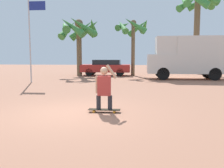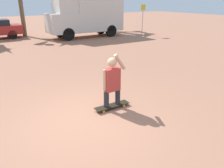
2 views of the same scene
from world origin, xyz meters
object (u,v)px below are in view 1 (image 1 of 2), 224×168
object	(u,v)px
palm_tree_far_left	(79,30)
flagpole	(31,33)
camper_van	(189,56)
skateboard	(104,110)
palm_tree_center_background	(133,29)
person_skateboarder	(104,86)
palm_tree_near_van	(197,7)
parked_car_red	(106,67)

from	to	relation	value
palm_tree_far_left	flagpole	bearing A→B (deg)	-107.76
camper_van	palm_tree_far_left	size ratio (longest dim) A/B	1.15
skateboard	palm_tree_far_left	bearing A→B (deg)	106.15
camper_van	flagpole	bearing A→B (deg)	-162.16
palm_tree_center_background	palm_tree_far_left	size ratio (longest dim) A/B	1.00
skateboard	palm_tree_far_left	distance (m)	15.02
person_skateboarder	palm_tree_center_background	world-z (taller)	palm_tree_center_background
flagpole	person_skateboarder	bearing A→B (deg)	-54.48
skateboard	palm_tree_near_van	xyz separation A→B (m)	(6.70, 17.42, 6.29)
person_skateboarder	palm_tree_near_van	distance (m)	19.47
person_skateboarder	parked_car_red	size ratio (longest dim) A/B	0.33
person_skateboarder	flagpole	distance (m)	10.37
palm_tree_near_van	palm_tree_far_left	xyz separation A→B (m)	(-10.74, -3.50, -2.35)
person_skateboarder	flagpole	world-z (taller)	flagpole
palm_tree_far_left	camper_van	bearing A→B (deg)	-14.07
flagpole	skateboard	bearing A→B (deg)	-54.47
parked_car_red	palm_tree_far_left	xyz separation A→B (m)	(-2.29, -0.58, 3.25)
person_skateboarder	palm_tree_center_background	size ratio (longest dim) A/B	0.28
parked_car_red	flagpole	world-z (taller)	flagpole
palm_tree_center_background	flagpole	distance (m)	9.23
person_skateboarder	palm_tree_far_left	distance (m)	14.84
person_skateboarder	parked_car_red	xyz separation A→B (m)	(-1.75, 14.51, -0.08)
palm_tree_far_left	flagpole	world-z (taller)	flagpole
parked_car_red	flagpole	xyz separation A→B (m)	(-4.12, -6.30, 2.50)
person_skateboarder	palm_tree_near_van	world-z (taller)	palm_tree_near_van
person_skateboarder	parked_car_red	world-z (taller)	person_skateboarder
person_skateboarder	flagpole	xyz separation A→B (m)	(-5.86, 8.21, 2.42)
person_skateboarder	camper_van	distance (m)	12.70
camper_van	flagpole	size ratio (longest dim) A/B	1.07
parked_car_red	palm_tree_far_left	world-z (taller)	palm_tree_far_left
parked_car_red	camper_van	bearing A→B (deg)	-23.00
palm_tree_center_background	camper_van	bearing A→B (deg)	-35.31
palm_tree_far_left	flagpole	xyz separation A→B (m)	(-1.83, -5.71, -0.76)
camper_van	flagpole	xyz separation A→B (m)	(-10.78, -3.47, 1.52)
person_skateboarder	palm_tree_center_background	bearing A→B (deg)	87.60
parked_car_red	palm_tree_far_left	size ratio (longest dim) A/B	0.85
person_skateboarder	parked_car_red	bearing A→B (deg)	96.86
parked_car_red	person_skateboarder	bearing A→B (deg)	-83.14
palm_tree_center_background	palm_tree_far_left	bearing A→B (deg)	-170.20
parked_car_red	flagpole	distance (m)	7.93
camper_van	flagpole	world-z (taller)	flagpole
palm_tree_center_background	flagpole	world-z (taller)	flagpole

